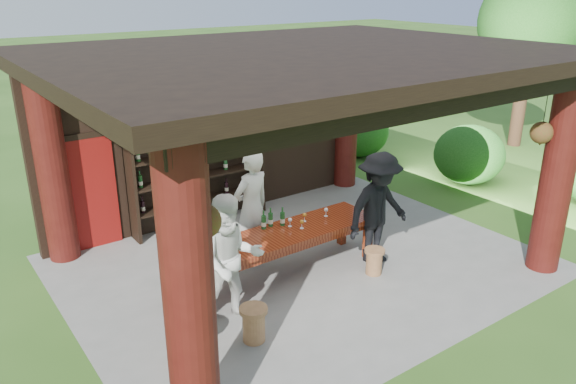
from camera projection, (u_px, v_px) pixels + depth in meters
ground at (302, 263)px, 9.39m from camera, size 90.00×90.00×0.00m
pavilion at (286, 134)px, 8.95m from camera, size 7.50×6.00×3.60m
wine_shelf at (199, 165)px, 10.50m from camera, size 2.70×0.41×2.38m
tasting_table at (282, 240)px, 8.77m from camera, size 3.35×0.89×0.75m
stool_near_left at (254, 323)px, 7.29m from camera, size 0.37×0.37×0.49m
stool_near_right at (374, 261)px, 8.98m from camera, size 0.33×0.33×0.43m
stool_far_left at (185, 338)px, 6.91m from camera, size 0.44×0.44×0.57m
host at (252, 208)px, 9.13m from camera, size 0.78×0.59×1.94m
guest_woman at (231, 261)px, 7.48m from camera, size 1.07×0.93×1.86m
guest_man at (378, 209)px, 9.11m from camera, size 1.25×0.74×1.91m
table_bottles at (272, 218)px, 8.90m from camera, size 0.40×0.17×0.31m
table_glasses at (306, 219)px, 9.06m from camera, size 0.80×0.27×0.15m
napkin_basket at (228, 250)px, 8.03m from camera, size 0.26×0.18×0.14m
shrubs at (350, 209)px, 10.14m from camera, size 14.74×8.46×1.36m
trees at (387, 37)px, 11.27m from camera, size 22.20×10.03×4.80m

